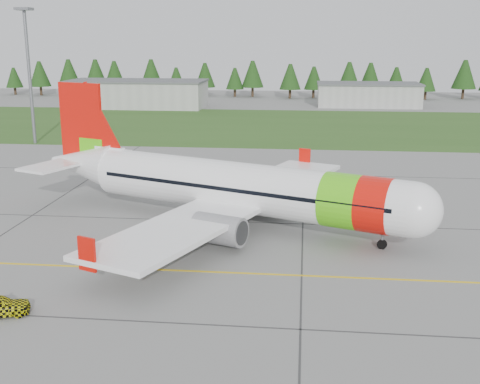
# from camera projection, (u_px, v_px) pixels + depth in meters

# --- Properties ---
(ground) EXTENTS (320.00, 320.00, 0.00)m
(ground) POSITION_uv_depth(u_px,v_px,m) (128.00, 321.00, 34.92)
(ground) COLOR gray
(ground) RESTS_ON ground
(aircraft) EXTENTS (37.11, 35.25, 11.79)m
(aircraft) POSITION_uv_depth(u_px,v_px,m) (234.00, 187.00, 52.16)
(aircraft) COLOR white
(aircraft) RESTS_ON ground
(grass_strip) EXTENTS (320.00, 50.00, 0.03)m
(grass_strip) POSITION_uv_depth(u_px,v_px,m) (252.00, 125.00, 113.90)
(grass_strip) COLOR #30561E
(grass_strip) RESTS_ON ground
(taxi_guideline) EXTENTS (120.00, 0.25, 0.02)m
(taxi_guideline) POSITION_uv_depth(u_px,v_px,m) (160.00, 270.00, 42.62)
(taxi_guideline) COLOR gold
(taxi_guideline) RESTS_ON ground
(hangar_west) EXTENTS (32.00, 14.00, 6.00)m
(hangar_west) POSITION_uv_depth(u_px,v_px,m) (137.00, 94.00, 143.25)
(hangar_west) COLOR #A8A8A3
(hangar_west) RESTS_ON ground
(hangar_east) EXTENTS (24.00, 12.00, 5.20)m
(hangar_east) POSITION_uv_depth(u_px,v_px,m) (368.00, 95.00, 145.33)
(hangar_east) COLOR #A8A8A3
(hangar_east) RESTS_ON ground
(floodlight_mast) EXTENTS (0.50, 0.50, 20.00)m
(floodlight_mast) POSITION_uv_depth(u_px,v_px,m) (30.00, 79.00, 91.64)
(floodlight_mast) COLOR slate
(floodlight_mast) RESTS_ON ground
(treeline) EXTENTS (160.00, 8.00, 10.00)m
(treeline) POSITION_uv_depth(u_px,v_px,m) (270.00, 79.00, 166.60)
(treeline) COLOR #1C3F14
(treeline) RESTS_ON ground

